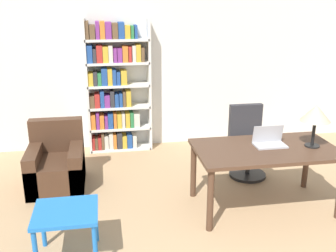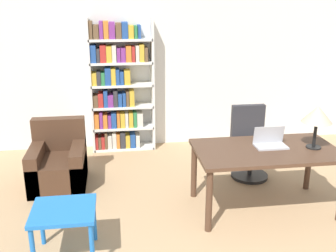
# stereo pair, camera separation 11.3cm
# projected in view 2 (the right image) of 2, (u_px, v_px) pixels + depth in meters

# --- Properties ---
(wall_back) EXTENTS (8.00, 0.06, 2.70)m
(wall_back) POSITION_uv_depth(u_px,v_px,m) (182.00, 62.00, 6.26)
(wall_back) COLOR white
(wall_back) RESTS_ON ground_plane
(desk) EXTENTS (1.59, 0.88, 0.73)m
(desk) POSITION_uv_depth(u_px,v_px,m) (266.00, 156.00, 4.37)
(desk) COLOR #4C3323
(desk) RESTS_ON ground_plane
(laptop) EXTENTS (0.35, 0.21, 0.22)m
(laptop) POSITION_uv_depth(u_px,v_px,m) (270.00, 142.00, 4.41)
(laptop) COLOR #B2B2B7
(laptop) RESTS_ON desk
(table_lamp) EXTENTS (0.33, 0.33, 0.48)m
(table_lamp) POSITION_uv_depth(u_px,v_px,m) (317.00, 115.00, 4.26)
(table_lamp) COLOR black
(table_lamp) RESTS_ON desk
(office_chair) EXTENTS (0.49, 0.49, 0.96)m
(office_chair) POSITION_uv_depth(u_px,v_px,m) (250.00, 145.00, 5.28)
(office_chair) COLOR black
(office_chair) RESTS_ON ground_plane
(side_table_blue) EXTENTS (0.57, 0.53, 0.50)m
(side_table_blue) POSITION_uv_depth(u_px,v_px,m) (64.00, 217.00, 3.58)
(side_table_blue) COLOR blue
(side_table_blue) RESTS_ON ground_plane
(armchair) EXTENTS (0.68, 0.79, 0.82)m
(armchair) POSITION_uv_depth(u_px,v_px,m) (59.00, 165.00, 5.07)
(armchair) COLOR #472D1E
(armchair) RESTS_ON ground_plane
(bookshelf) EXTENTS (0.98, 0.28, 2.05)m
(bookshelf) POSITION_uv_depth(u_px,v_px,m) (118.00, 88.00, 6.05)
(bookshelf) COLOR white
(bookshelf) RESTS_ON ground_plane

